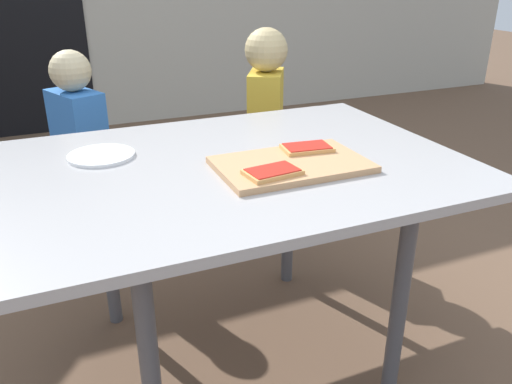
{
  "coord_description": "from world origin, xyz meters",
  "views": [
    {
      "loc": [
        -0.49,
        -1.3,
        1.21
      ],
      "look_at": [
        0.06,
        0.0,
        0.59
      ],
      "focal_mm": 36.56,
      "sensor_mm": 36.0,
      "label": 1
    }
  ],
  "objects_px": {
    "cutting_board": "(291,165)",
    "child_right": "(266,119)",
    "pizza_slice_near_left": "(272,172)",
    "dining_table": "(236,183)",
    "pizza_slice_far_right": "(307,148)",
    "child_left": "(81,148)",
    "plate_white_left": "(101,155)"
  },
  "relations": [
    {
      "from": "pizza_slice_near_left",
      "to": "child_left",
      "type": "relative_size",
      "value": 0.17
    },
    {
      "from": "cutting_board",
      "to": "pizza_slice_far_right",
      "type": "relative_size",
      "value": 2.71
    },
    {
      "from": "cutting_board",
      "to": "pizza_slice_near_left",
      "type": "distance_m",
      "value": 0.11
    },
    {
      "from": "pizza_slice_far_right",
      "to": "child_right",
      "type": "relative_size",
      "value": 0.16
    },
    {
      "from": "dining_table",
      "to": "pizza_slice_far_right",
      "type": "xyz_separation_m",
      "value": [
        0.21,
        -0.03,
        0.09
      ]
    },
    {
      "from": "pizza_slice_far_right",
      "to": "child_right",
      "type": "bearing_deg",
      "value": 74.11
    },
    {
      "from": "cutting_board",
      "to": "pizza_slice_near_left",
      "type": "xyz_separation_m",
      "value": [
        -0.09,
        -0.07,
        0.02
      ]
    },
    {
      "from": "pizza_slice_near_left",
      "to": "child_right",
      "type": "xyz_separation_m",
      "value": [
        0.4,
        0.95,
        -0.15
      ]
    },
    {
      "from": "dining_table",
      "to": "child_left",
      "type": "distance_m",
      "value": 0.93
    },
    {
      "from": "cutting_board",
      "to": "pizza_slice_far_right",
      "type": "height_order",
      "value": "pizza_slice_far_right"
    },
    {
      "from": "pizza_slice_near_left",
      "to": "child_right",
      "type": "bearing_deg",
      "value": 66.94
    },
    {
      "from": "cutting_board",
      "to": "child_left",
      "type": "bearing_deg",
      "value": 116.71
    },
    {
      "from": "cutting_board",
      "to": "child_right",
      "type": "xyz_separation_m",
      "value": [
        0.32,
        0.88,
        -0.14
      ]
    },
    {
      "from": "dining_table",
      "to": "child_right",
      "type": "relative_size",
      "value": 1.34
    },
    {
      "from": "pizza_slice_far_right",
      "to": "child_left",
      "type": "distance_m",
      "value": 1.07
    },
    {
      "from": "pizza_slice_far_right",
      "to": "child_right",
      "type": "distance_m",
      "value": 0.86
    },
    {
      "from": "pizza_slice_near_left",
      "to": "pizza_slice_far_right",
      "type": "distance_m",
      "value": 0.22
    },
    {
      "from": "child_left",
      "to": "cutting_board",
      "type": "bearing_deg",
      "value": -63.29
    },
    {
      "from": "dining_table",
      "to": "plate_white_left",
      "type": "bearing_deg",
      "value": 150.9
    },
    {
      "from": "plate_white_left",
      "to": "child_left",
      "type": "relative_size",
      "value": 0.21
    },
    {
      "from": "plate_white_left",
      "to": "child_right",
      "type": "height_order",
      "value": "child_right"
    },
    {
      "from": "child_right",
      "to": "pizza_slice_near_left",
      "type": "bearing_deg",
      "value": -113.06
    },
    {
      "from": "pizza_slice_near_left",
      "to": "plate_white_left",
      "type": "height_order",
      "value": "pizza_slice_near_left"
    },
    {
      "from": "dining_table",
      "to": "pizza_slice_far_right",
      "type": "distance_m",
      "value": 0.23
    },
    {
      "from": "pizza_slice_near_left",
      "to": "child_right",
      "type": "height_order",
      "value": "child_right"
    },
    {
      "from": "pizza_slice_near_left",
      "to": "pizza_slice_far_right",
      "type": "xyz_separation_m",
      "value": [
        0.17,
        0.13,
        0.0
      ]
    },
    {
      "from": "child_left",
      "to": "child_right",
      "type": "xyz_separation_m",
      "value": [
        0.8,
        -0.08,
        0.05
      ]
    },
    {
      "from": "cutting_board",
      "to": "child_right",
      "type": "bearing_deg",
      "value": 70.29
    },
    {
      "from": "pizza_slice_near_left",
      "to": "plate_white_left",
      "type": "bearing_deg",
      "value": 136.84
    },
    {
      "from": "pizza_slice_near_left",
      "to": "cutting_board",
      "type": "bearing_deg",
      "value": 37.14
    },
    {
      "from": "pizza_slice_near_left",
      "to": "dining_table",
      "type": "bearing_deg",
      "value": 102.83
    },
    {
      "from": "cutting_board",
      "to": "child_left",
      "type": "height_order",
      "value": "child_left"
    }
  ]
}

